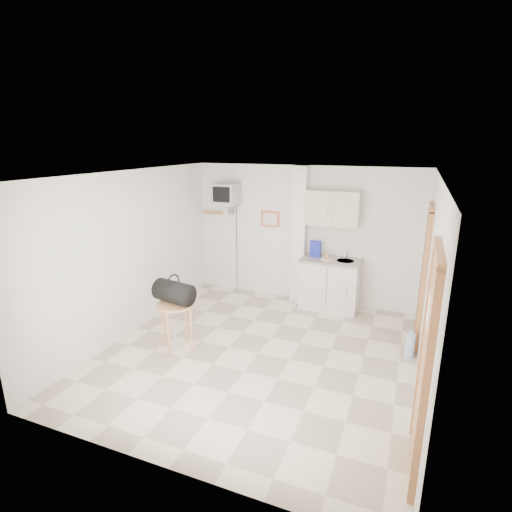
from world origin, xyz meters
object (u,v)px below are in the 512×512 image
at_px(crt_television, 226,195).
at_px(duffel_bag, 174,292).
at_px(round_table, 176,311).
at_px(water_bottle, 410,345).

distance_m(crt_television, duffel_bag, 2.57).
xyz_separation_m(crt_television, round_table, (0.33, -2.34, -1.34)).
bearing_deg(crt_television, round_table, -82.07).
bearing_deg(round_table, duffel_bag, 151.56).
height_order(crt_television, duffel_bag, crt_television).
bearing_deg(duffel_bag, water_bottle, 28.07).
height_order(round_table, water_bottle, round_table).
distance_m(round_table, duffel_bag, 0.28).
xyz_separation_m(duffel_bag, water_bottle, (3.14, 1.00, -0.69)).
relative_size(round_table, water_bottle, 1.79).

